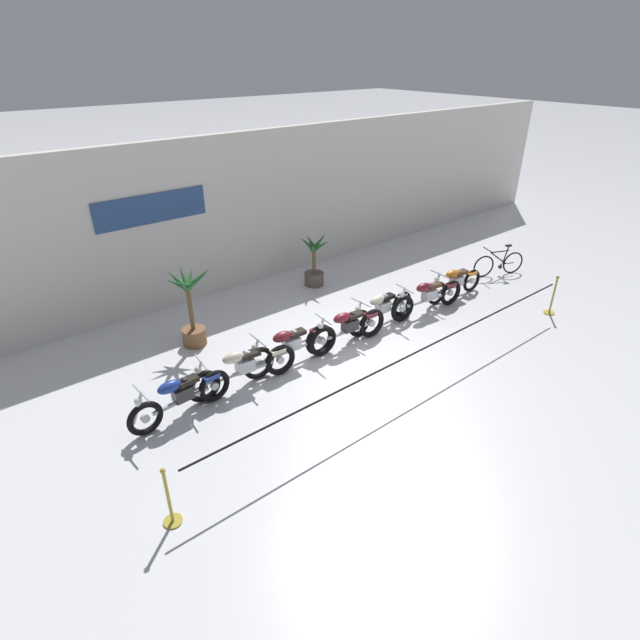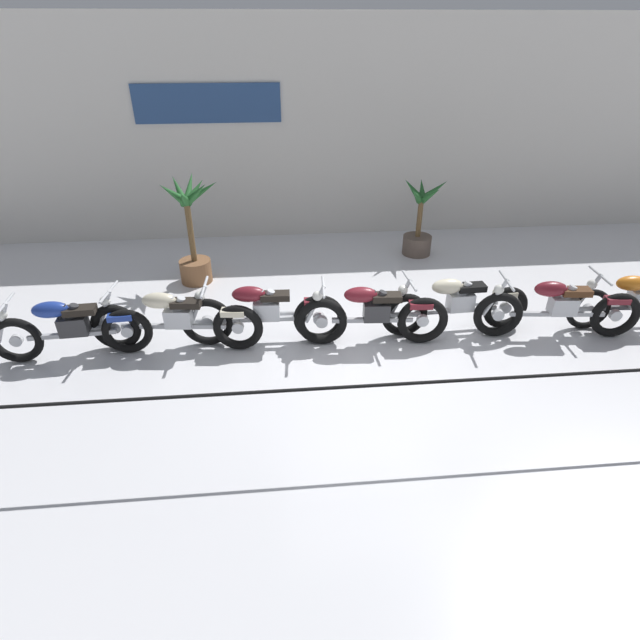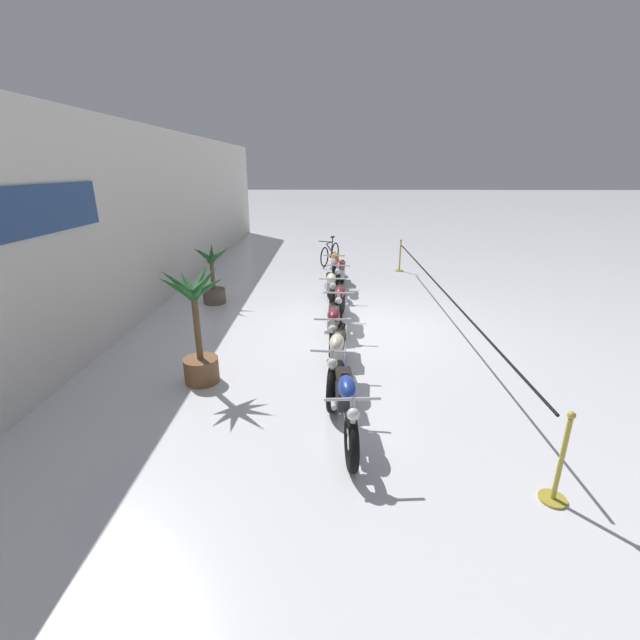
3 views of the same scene
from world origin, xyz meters
The scene contains 14 objects.
ground_plane centered at (0.00, 0.00, 0.00)m, with size 120.00×120.00×0.00m, color silver.
back_wall centered at (-0.01, 5.12, 2.10)m, with size 28.00×0.29×4.20m.
motorcycle_blue_0 centered at (-4.02, 0.58, 0.45)m, with size 2.10×0.62×0.91m.
motorcycle_cream_1 centered at (-2.65, 0.66, 0.45)m, with size 2.39×0.62×0.93m.
motorcycle_maroon_2 centered at (-1.46, 0.71, 0.47)m, with size 2.30×0.62×0.94m.
motorcycle_maroon_3 centered at (0.07, 0.55, 0.46)m, with size 2.15×0.62×0.94m.
motorcycle_cream_4 centered at (1.34, 0.75, 0.45)m, with size 2.22×0.62×0.92m.
motorcycle_maroon_5 centered at (2.75, 0.49, 0.46)m, with size 2.39×0.62×0.93m.
motorcycle_orange_6 centered at (4.03, 0.62, 0.46)m, with size 2.06×0.62×0.90m.
bicycle centered at (6.34, 0.77, 0.37)m, with size 1.59×0.73×0.94m.
potted_palm_left_of_row centered at (-2.65, 2.83, 0.90)m, with size 1.06×1.03×1.89m.
potted_palm_right_of_row centered at (1.58, 3.70, 0.60)m, with size 0.93×0.97×1.51m.
stanchion_far_left centered at (-1.39, -1.55, 0.74)m, with size 10.37×0.28×1.05m.
stanchion_mid_left centered at (5.25, -1.55, 0.36)m, with size 0.28×0.28×1.05m.
Camera 1 is at (-6.62, -6.77, 6.09)m, focal length 28.00 mm.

